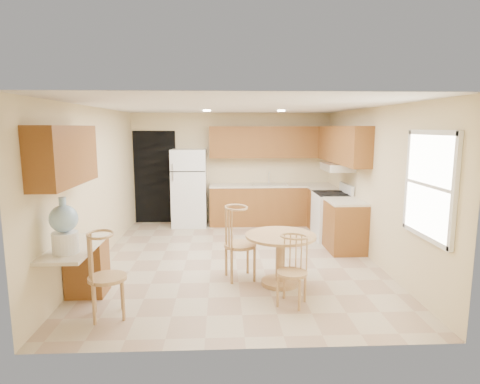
{
  "coord_description": "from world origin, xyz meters",
  "views": [
    {
      "loc": [
        -0.23,
        -6.43,
        2.18
      ],
      "look_at": [
        0.08,
        0.3,
        1.09
      ],
      "focal_mm": 30.0,
      "sensor_mm": 36.0,
      "label": 1
    }
  ],
  "objects_px": {
    "chair_table_a": "(240,237)",
    "chair_table_b": "(293,266)",
    "water_crock": "(64,228)",
    "stove": "(332,215)",
    "chair_desk": "(104,270)",
    "refrigerator": "(189,188)",
    "dining_table": "(280,252)"
  },
  "relations": [
    {
      "from": "chair_table_a",
      "to": "chair_table_b",
      "type": "distance_m",
      "value": 1.07
    },
    {
      "from": "chair_table_b",
      "to": "chair_table_a",
      "type": "bearing_deg",
      "value": -29.69
    },
    {
      "from": "chair_table_a",
      "to": "water_crock",
      "type": "xyz_separation_m",
      "value": [
        -2.03,
        -1.01,
        0.42
      ]
    },
    {
      "from": "stove",
      "to": "chair_table_b",
      "type": "height_order",
      "value": "stove"
    },
    {
      "from": "stove",
      "to": "chair_desk",
      "type": "relative_size",
      "value": 1.1
    },
    {
      "from": "chair_table_a",
      "to": "water_crock",
      "type": "distance_m",
      "value": 2.3
    },
    {
      "from": "chair_desk",
      "to": "chair_table_b",
      "type": "bearing_deg",
      "value": 79.85
    },
    {
      "from": "chair_table_b",
      "to": "chair_desk",
      "type": "height_order",
      "value": "chair_desk"
    },
    {
      "from": "refrigerator",
      "to": "chair_table_b",
      "type": "height_order",
      "value": "refrigerator"
    },
    {
      "from": "chair_desk",
      "to": "stove",
      "type": "bearing_deg",
      "value": 116.85
    },
    {
      "from": "refrigerator",
      "to": "water_crock",
      "type": "distance_m",
      "value": 4.5
    },
    {
      "from": "stove",
      "to": "dining_table",
      "type": "distance_m",
      "value": 2.66
    },
    {
      "from": "stove",
      "to": "chair_table_a",
      "type": "height_order",
      "value": "stove"
    },
    {
      "from": "water_crock",
      "to": "refrigerator",
      "type": "bearing_deg",
      "value": 76.48
    },
    {
      "from": "water_crock",
      "to": "dining_table",
      "type": "bearing_deg",
      "value": 18.44
    },
    {
      "from": "chair_table_b",
      "to": "water_crock",
      "type": "bearing_deg",
      "value": 28.83
    },
    {
      "from": "dining_table",
      "to": "chair_desk",
      "type": "height_order",
      "value": "chair_desk"
    },
    {
      "from": "dining_table",
      "to": "refrigerator",
      "type": "bearing_deg",
      "value": 113.53
    },
    {
      "from": "dining_table",
      "to": "chair_table_a",
      "type": "xyz_separation_m",
      "value": [
        -0.55,
        0.15,
        0.17
      ]
    },
    {
      "from": "chair_table_a",
      "to": "chair_table_b",
      "type": "relative_size",
      "value": 1.23
    },
    {
      "from": "chair_table_a",
      "to": "chair_desk",
      "type": "height_order",
      "value": "chair_table_a"
    },
    {
      "from": "refrigerator",
      "to": "chair_table_a",
      "type": "relative_size",
      "value": 1.61
    },
    {
      "from": "refrigerator",
      "to": "dining_table",
      "type": "distance_m",
      "value": 3.85
    },
    {
      "from": "chair_table_a",
      "to": "chair_desk",
      "type": "xyz_separation_m",
      "value": [
        -1.58,
        -1.11,
        -0.04
      ]
    },
    {
      "from": "chair_table_a",
      "to": "chair_desk",
      "type": "distance_m",
      "value": 1.93
    },
    {
      "from": "chair_table_a",
      "to": "chair_desk",
      "type": "relative_size",
      "value": 1.07
    },
    {
      "from": "refrigerator",
      "to": "chair_desk",
      "type": "relative_size",
      "value": 1.72
    },
    {
      "from": "refrigerator",
      "to": "water_crock",
      "type": "xyz_separation_m",
      "value": [
        -1.05,
        -4.37,
        0.21
      ]
    },
    {
      "from": "refrigerator",
      "to": "stove",
      "type": "relative_size",
      "value": 1.56
    },
    {
      "from": "refrigerator",
      "to": "chair_table_a",
      "type": "distance_m",
      "value": 3.5
    },
    {
      "from": "stove",
      "to": "water_crock",
      "type": "distance_m",
      "value": 5.07
    },
    {
      "from": "chair_table_b",
      "to": "chair_desk",
      "type": "bearing_deg",
      "value": 32.19
    }
  ]
}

